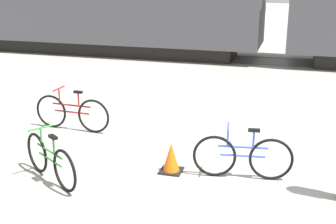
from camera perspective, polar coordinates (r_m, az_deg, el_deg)
ground_plane at (r=7.15m, az=5.54°, el=-12.74°), size 80.00×80.00×0.00m
rail_near at (r=17.85m, az=12.47°, el=5.63°), size 38.15×0.07×0.01m
rail_far at (r=19.25m, az=12.79°, el=6.48°), size 38.15×0.07×0.01m
bicycle_blue at (r=8.26m, az=9.07°, el=-5.40°), size 1.73×0.46×0.95m
bicycle_green at (r=8.30m, az=-14.17°, el=-5.71°), size 1.48×1.00×0.91m
bicycle_maroon at (r=10.71m, az=-11.64°, el=-0.10°), size 1.85×0.46×0.96m
traffic_cone at (r=8.45m, az=0.39°, el=-5.69°), size 0.40×0.40×0.55m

